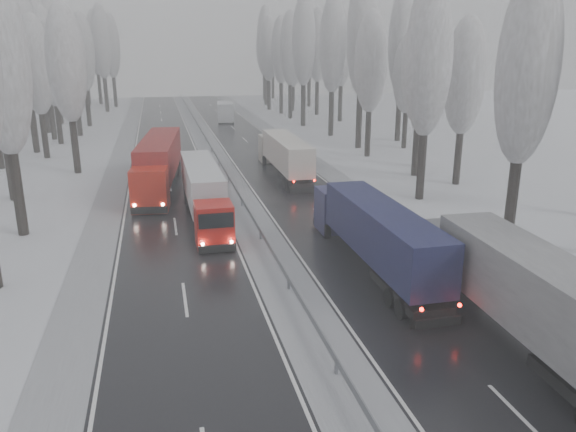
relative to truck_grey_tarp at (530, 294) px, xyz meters
name	(u,v)px	position (x,y,z in m)	size (l,w,h in m)	color
carriageway_right	(301,196)	(-2.84, 25.93, -2.44)	(7.50, 200.00, 0.03)	black
carriageway_left	(172,204)	(-13.34, 25.93, -2.44)	(7.50, 200.00, 0.03)	black
median_slush	(238,200)	(-8.09, 25.93, -2.44)	(3.00, 200.00, 0.04)	#ADAFB5
shoulder_right	(357,193)	(2.11, 25.93, -2.44)	(2.40, 200.00, 0.04)	#ADAFB5
shoulder_left	(107,208)	(-18.29, 25.93, -2.44)	(2.40, 200.00, 0.04)	#ADAFB5
median_guardrail	(238,193)	(-8.09, 25.92, -1.86)	(0.12, 200.00, 0.76)	slate
tree_16	(527,70)	(6.95, 11.60, 8.21)	(3.60, 3.60, 16.53)	black
tree_18	(429,64)	(6.42, 22.96, 8.24)	(3.60, 3.60, 16.58)	black
tree_19	(465,77)	(11.93, 26.96, 6.96)	(3.60, 3.60, 14.57)	black
tree_20	(421,67)	(9.81, 31.10, 7.68)	(3.60, 3.60, 15.71)	black
tree_21	(425,46)	(12.04, 35.10, 9.54)	(3.60, 3.60, 18.62)	black
tree_22	(371,63)	(8.93, 41.53, 7.78)	(3.60, 3.60, 15.86)	black
tree_23	(408,74)	(15.22, 45.53, 6.31)	(3.60, 3.60, 13.55)	black
tree_24	(362,35)	(9.81, 46.95, 10.73)	(3.60, 3.60, 20.49)	black
tree_25	(403,42)	(16.72, 50.95, 10.06)	(3.60, 3.60, 19.44)	black
tree_26	(333,45)	(9.48, 57.20, 9.64)	(3.60, 3.60, 18.78)	black
tree_27	(372,51)	(16.63, 61.20, 8.90)	(3.60, 3.60, 17.62)	black
tree_28	(304,42)	(8.25, 67.88, 10.18)	(3.60, 3.60, 19.62)	black
tree_29	(342,48)	(15.62, 71.88, 9.21)	(3.60, 3.60, 18.11)	black
tree_30	(290,49)	(8.48, 77.63, 9.06)	(3.60, 3.60, 17.86)	black
tree_31	(318,46)	(14.39, 81.63, 9.51)	(3.60, 3.60, 18.58)	black
tree_32	(281,51)	(8.54, 85.14, 8.72)	(3.60, 3.60, 17.33)	black
tree_33	(293,61)	(11.68, 89.14, 6.80)	(3.60, 3.60, 14.33)	black
tree_34	(268,50)	(7.64, 92.25, 8.91)	(3.60, 3.60, 17.63)	black
tree_35	(309,47)	(16.86, 96.25, 9.31)	(3.60, 3.60, 18.25)	black
tree_36	(265,41)	(8.95, 102.09, 10.56)	(3.60, 3.60, 20.23)	black
tree_37	(293,53)	(15.93, 106.09, 8.10)	(3.60, 3.60, 16.37)	black
tree_38	(264,48)	(10.64, 112.66, 9.13)	(3.60, 3.60, 17.97)	black
tree_39	(273,53)	(13.46, 116.66, 7.99)	(3.60, 3.60, 16.19)	black
tree_62	(66,64)	(-22.03, 39.66, 7.90)	(3.60, 3.60, 16.04)	black
tree_64	(36,66)	(-26.35, 48.65, 7.50)	(3.60, 3.60, 15.42)	black
tree_65	(22,41)	(-28.14, 52.65, 10.09)	(3.60, 3.60, 19.48)	black
tree_66	(52,64)	(-26.25, 58.28, 7.38)	(3.60, 3.60, 15.23)	black
tree_67	(44,54)	(-27.63, 62.28, 8.57)	(3.60, 3.60, 17.09)	black
tree_68	(72,56)	(-24.67, 65.04, 8.29)	(3.60, 3.60, 16.65)	black
tree_69	(37,43)	(-29.51, 69.04, 10.00)	(3.60, 3.60, 19.35)	black
tree_70	(82,53)	(-24.41, 75.12, 8.57)	(3.60, 3.60, 17.09)	black
tree_71	(52,42)	(-29.17, 79.12, 10.17)	(3.60, 3.60, 19.61)	black
tree_72	(73,60)	(-27.02, 84.47, 7.30)	(3.60, 3.60, 15.11)	black
tree_73	(58,52)	(-29.90, 88.47, 8.65)	(3.60, 3.60, 17.22)	black
tree_74	(101,42)	(-23.16, 95.26, 10.21)	(3.60, 3.60, 19.68)	black
tree_75	(53,46)	(-32.29, 99.26, 9.53)	(3.60, 3.60, 18.60)	black
tree_76	(111,46)	(-22.14, 104.65, 9.49)	(3.60, 3.60, 18.55)	black
tree_77	(85,60)	(-27.75, 108.65, 6.80)	(3.60, 3.60, 14.32)	black
tree_78	(95,43)	(-25.65, 111.24, 10.13)	(3.60, 3.60, 19.55)	black
tree_79	(84,51)	(-28.42, 115.24, 8.55)	(3.60, 3.60, 17.07)	black
truck_grey_tarp	(530,294)	(0.00, 0.00, 0.00)	(3.16, 16.52, 4.21)	#4D4E53
truck_blue_box	(374,230)	(-2.84, 9.67, -0.21)	(2.47, 15.07, 3.86)	#1D1C47
truck_cream_box	(284,153)	(-2.48, 33.78, -0.24)	(2.43, 14.85, 3.80)	#ADA899
box_truck_distant	(225,111)	(-2.90, 76.50, -0.87)	(3.37, 8.56, 3.12)	silver
truck_red_white	(203,188)	(-11.17, 21.77, -0.30)	(2.42, 14.46, 3.70)	#BE100A
truck_red_red	(159,161)	(-14.20, 30.81, 0.08)	(4.52, 17.10, 4.35)	red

